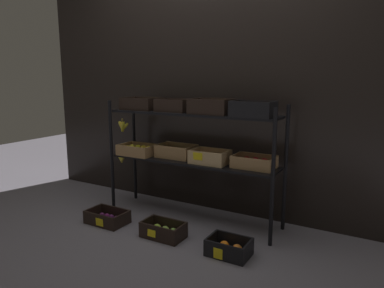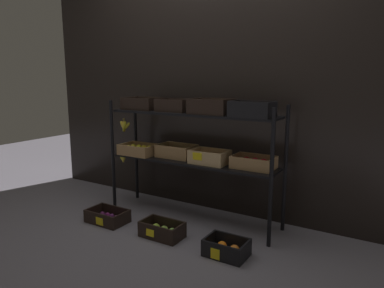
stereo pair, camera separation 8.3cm
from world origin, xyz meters
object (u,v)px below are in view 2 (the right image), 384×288
Objects in this scene: display_rack at (190,136)px; crate_ground_apple_green at (162,231)px; crate_ground_orange at (226,249)px; crate_ground_plum at (108,218)px.

crate_ground_apple_green is (0.02, -0.47, -0.72)m from display_rack.
crate_ground_apple_green is at bearing 179.16° from crate_ground_orange.
crate_ground_apple_green is at bearing -87.41° from display_rack.
crate_ground_orange is at bearing -0.84° from crate_ground_apple_green.
display_rack is 0.86m from crate_ground_apple_green.
crate_ground_plum is 1.19m from crate_ground_orange.
display_rack is 4.78× the size of crate_ground_plum.
display_rack is 1.06m from crate_ground_orange.
crate_ground_plum is 1.04× the size of crate_ground_apple_green.
display_rack reaches higher than crate_ground_orange.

